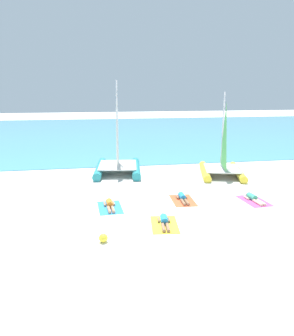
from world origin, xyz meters
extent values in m
plane|color=white|center=(0.00, 10.00, 0.00)|extent=(120.00, 120.00, 0.00)
cube|color=#4C9EB7|center=(0.00, 30.19, 0.03)|extent=(120.00, 40.00, 0.05)
cylinder|color=teal|center=(-2.51, 8.73, 0.27)|extent=(1.11, 4.70, 0.53)
cylinder|color=teal|center=(-0.08, 8.43, 0.27)|extent=(1.11, 4.70, 0.53)
cube|color=silver|center=(-1.32, 8.36, 0.57)|extent=(2.80, 3.27, 0.07)
cylinder|color=silver|center=(-1.24, 9.02, 3.31)|extent=(0.11, 0.11, 5.55)
pyramid|color=white|center=(-1.37, 7.93, 3.14)|extent=(0.37, 2.43, 4.67)
cylinder|color=yellow|center=(4.31, 6.99, 0.23)|extent=(1.52, 4.08, 0.47)
cylinder|color=yellow|center=(6.38, 6.43, 0.23)|extent=(1.52, 4.08, 0.47)
cube|color=silver|center=(5.29, 6.52, 0.50)|extent=(2.76, 3.09, 0.06)
cylinder|color=silver|center=(5.45, 7.08, 2.91)|extent=(0.10, 0.10, 4.89)
pyramid|color=#4CA54C|center=(5.19, 6.15, 2.77)|extent=(0.62, 2.09, 4.10)
cube|color=#338CD8|center=(-2.28, 1.83, 0.01)|extent=(1.17, 1.94, 0.01)
cylinder|color=orange|center=(-2.29, 2.03, 0.16)|extent=(0.32, 0.63, 0.30)
sphere|color=tan|center=(-2.30, 2.44, 0.16)|extent=(0.22, 0.22, 0.22)
cylinder|color=tan|center=(-2.35, 1.37, 0.08)|extent=(0.17, 0.78, 0.14)
cylinder|color=tan|center=(-2.17, 1.38, 0.08)|extent=(0.17, 0.78, 0.14)
cylinder|color=tan|center=(-2.51, 2.17, 0.07)|extent=(0.12, 0.45, 0.10)
cylinder|color=tan|center=(-2.07, 2.19, 0.07)|extent=(0.12, 0.45, 0.10)
cube|color=yellow|center=(-0.18, -0.60, 0.01)|extent=(1.34, 2.03, 0.01)
cylinder|color=#268CCC|center=(-0.15, -0.40, 0.16)|extent=(0.38, 0.65, 0.30)
sphere|color=#8C6647|center=(-0.09, 0.00, 0.16)|extent=(0.22, 0.22, 0.22)
cylinder|color=#8C6647|center=(-0.32, -1.03, 0.08)|extent=(0.24, 0.79, 0.14)
cylinder|color=#8C6647|center=(-0.15, -1.06, 0.08)|extent=(0.24, 0.79, 0.14)
cylinder|color=#8C6647|center=(-0.35, -0.22, 0.07)|extent=(0.16, 0.46, 0.10)
cylinder|color=#8C6647|center=(0.09, -0.28, 0.07)|extent=(0.16, 0.46, 0.10)
cube|color=#EA5933|center=(1.43, 2.21, 0.01)|extent=(1.20, 1.96, 0.01)
cylinder|color=#268CCC|center=(1.44, 2.41, 0.16)|extent=(0.33, 0.64, 0.30)
sphere|color=#8C6647|center=(1.46, 2.82, 0.16)|extent=(0.22, 0.22, 0.22)
cylinder|color=#8C6647|center=(1.32, 1.77, 0.08)|extent=(0.18, 0.79, 0.14)
cylinder|color=#8C6647|center=(1.50, 1.76, 0.08)|extent=(0.18, 0.79, 0.14)
cylinder|color=#8C6647|center=(1.23, 2.58, 0.07)|extent=(0.12, 0.45, 0.10)
cylinder|color=#8C6647|center=(1.67, 2.56, 0.07)|extent=(0.12, 0.45, 0.10)
cube|color=#D84C99|center=(4.96, 1.54, 0.01)|extent=(1.23, 1.97, 0.01)
cylinder|color=#3FB28C|center=(4.95, 1.74, 0.16)|extent=(0.34, 0.64, 0.30)
sphere|color=beige|center=(4.92, 2.15, 0.16)|extent=(0.22, 0.22, 0.22)
cylinder|color=beige|center=(4.90, 1.09, 0.08)|extent=(0.19, 0.79, 0.14)
cylinder|color=beige|center=(5.08, 1.10, 0.08)|extent=(0.19, 0.79, 0.14)
cylinder|color=beige|center=(4.72, 1.88, 0.07)|extent=(0.13, 0.46, 0.10)
cylinder|color=beige|center=(5.16, 1.91, 0.07)|extent=(0.13, 0.46, 0.10)
sphere|color=yellow|center=(-2.76, -1.78, 0.17)|extent=(0.33, 0.33, 0.33)
camera|label=1|loc=(-3.11, -13.01, 5.49)|focal=35.07mm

